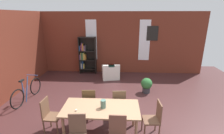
{
  "coord_description": "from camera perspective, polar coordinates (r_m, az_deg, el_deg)",
  "views": [
    {
      "loc": [
        0.18,
        -3.98,
        2.98
      ],
      "look_at": [
        -0.15,
        1.92,
        1.09
      ],
      "focal_mm": 26.38,
      "sensor_mm": 36.0,
      "label": 1
    }
  ],
  "objects": [
    {
      "name": "ground_plane",
      "position": [
        4.98,
        0.5,
        -19.1
      ],
      "size": [
        11.59,
        11.59,
        0.0
      ],
      "primitive_type": "plane",
      "color": "#442525"
    },
    {
      "name": "back_wall_brick",
      "position": [
        8.62,
        1.99,
        8.28
      ],
      "size": [
        8.76,
        0.12,
        3.14
      ],
      "primitive_type": "cube",
      "color": "maroon",
      "rests_on": "ground"
    },
    {
      "name": "window_pane_0",
      "position": [
        8.66,
        -7.15,
        9.26
      ],
      "size": [
        0.55,
        0.02,
        2.04
      ],
      "primitive_type": "cube",
      "color": "white"
    },
    {
      "name": "window_pane_1",
      "position": [
        8.6,
        11.18,
        9.0
      ],
      "size": [
        0.55,
        0.02,
        2.04
      ],
      "primitive_type": "cube",
      "color": "white"
    },
    {
      "name": "dining_table",
      "position": [
        4.28,
        -3.87,
        -14.78
      ],
      "size": [
        1.92,
        0.93,
        0.77
      ],
      "color": "#A07756",
      "rests_on": "ground"
    },
    {
      "name": "vase_on_table",
      "position": [
        4.18,
        -3.05,
        -12.65
      ],
      "size": [
        0.14,
        0.14,
        0.21
      ],
      "primitive_type": "cylinder",
      "color": "#4C7266",
      "rests_on": "dining_table"
    },
    {
      "name": "tealight_candle_0",
      "position": [
        4.17,
        -12.28,
        -14.43
      ],
      "size": [
        0.04,
        0.04,
        0.04
      ],
      "primitive_type": "cylinder",
      "color": "silver",
      "rests_on": "dining_table"
    },
    {
      "name": "dining_chair_near_left",
      "position": [
        3.91,
        -12.02,
        -21.86
      ],
      "size": [
        0.43,
        0.43,
        0.95
      ],
      "color": "brown",
      "rests_on": "ground"
    },
    {
      "name": "dining_chair_head_left",
      "position": [
        4.72,
        -20.73,
        -15.12
      ],
      "size": [
        0.42,
        0.42,
        0.95
      ],
      "color": "brown",
      "rests_on": "ground"
    },
    {
      "name": "dining_chair_head_right",
      "position": [
        4.44,
        14.35,
        -16.72
      ],
      "size": [
        0.42,
        0.42,
        0.95
      ],
      "color": "brown",
      "rests_on": "ground"
    },
    {
      "name": "dining_chair_far_right",
      "position": [
        4.93,
        2.36,
        -12.32
      ],
      "size": [
        0.44,
        0.44,
        0.95
      ],
      "color": "brown",
      "rests_on": "ground"
    },
    {
      "name": "dining_chair_far_left",
      "position": [
        5.02,
        -7.8,
        -11.94
      ],
      "size": [
        0.43,
        0.43,
        0.95
      ],
      "color": "#4F3B22",
      "rests_on": "ground"
    },
    {
      "name": "bookshelf_tall",
      "position": [
        8.68,
        -8.94,
        4.06
      ],
      "size": [
        0.87,
        0.33,
        1.91
      ],
      "color": "black",
      "rests_on": "ground"
    },
    {
      "name": "armchair_white",
      "position": [
        8.03,
        -0.47,
        -1.97
      ],
      "size": [
        0.93,
        0.93,
        0.75
      ],
      "color": "silver",
      "rests_on": "ground"
    },
    {
      "name": "bicycle_second",
      "position": [
        6.73,
        -27.35,
        -7.56
      ],
      "size": [
        0.44,
        1.71,
        0.91
      ],
      "color": "black",
      "rests_on": "ground"
    },
    {
      "name": "potted_plant_by_shelf",
      "position": [
        6.68,
        11.87,
        -6.03
      ],
      "size": [
        0.44,
        0.44,
        0.61
      ],
      "color": "#333338",
      "rests_on": "ground"
    },
    {
      "name": "framed_picture",
      "position": [
        8.61,
        13.82,
        11.26
      ],
      "size": [
        0.56,
        0.03,
        0.72
      ],
      "primitive_type": "cube",
      "color": "black"
    }
  ]
}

